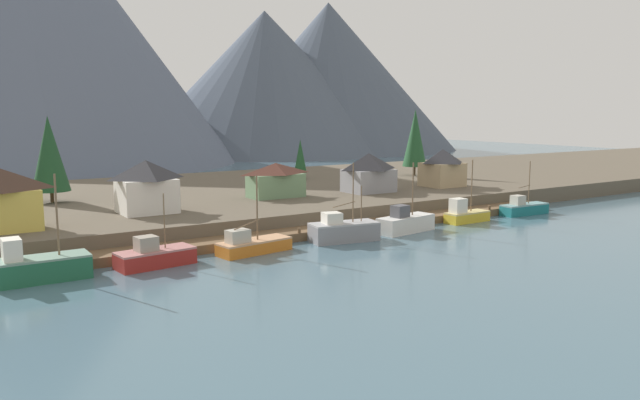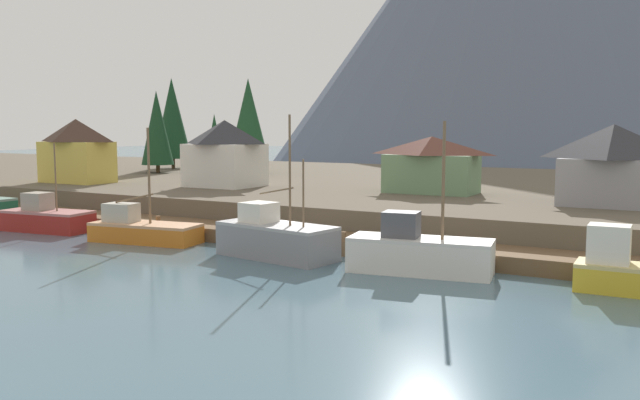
{
  "view_description": "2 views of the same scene",
  "coord_description": "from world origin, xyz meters",
  "px_view_note": "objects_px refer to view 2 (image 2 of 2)",
  "views": [
    {
      "loc": [
        -40.13,
        -60.23,
        15.02
      ],
      "look_at": [
        -0.48,
        1.2,
        4.5
      ],
      "focal_mm": 34.57,
      "sensor_mm": 36.0,
      "label": 1
    },
    {
      "loc": [
        23.57,
        -37.77,
        8.33
      ],
      "look_at": [
        0.89,
        2.61,
        3.28
      ],
      "focal_mm": 37.37,
      "sensor_mm": 36.0,
      "label": 2
    }
  ],
  "objects_px": {
    "house_green": "(431,164)",
    "conifer_near_left": "(172,118)",
    "fishing_boat_red": "(46,218)",
    "fishing_boat_white": "(418,252)",
    "fishing_boat_grey": "(275,238)",
    "conifer_near_right": "(157,128)",
    "fishing_boat_yellow": "(639,272)",
    "house_white": "(225,153)",
    "house_yellow": "(77,150)",
    "house_grey": "(612,164)",
    "fishing_boat_orange": "(142,229)",
    "conifer_back_left": "(214,135)",
    "conifer_mid_left": "(248,120)"
  },
  "relations": [
    {
      "from": "conifer_mid_left",
      "to": "house_yellow",
      "type": "bearing_deg",
      "value": -112.4
    },
    {
      "from": "fishing_boat_yellow",
      "to": "house_white",
      "type": "distance_m",
      "value": 42.27
    },
    {
      "from": "house_green",
      "to": "conifer_near_left",
      "type": "bearing_deg",
      "value": 160.01
    },
    {
      "from": "conifer_back_left",
      "to": "house_yellow",
      "type": "bearing_deg",
      "value": -81.94
    },
    {
      "from": "house_white",
      "to": "conifer_near_left",
      "type": "relative_size",
      "value": 0.54
    },
    {
      "from": "conifer_near_left",
      "to": "conifer_back_left",
      "type": "relative_size",
      "value": 1.64
    },
    {
      "from": "fishing_boat_orange",
      "to": "house_yellow",
      "type": "distance_m",
      "value": 26.64
    },
    {
      "from": "fishing_boat_grey",
      "to": "house_yellow",
      "type": "bearing_deg",
      "value": 167.54
    },
    {
      "from": "fishing_boat_yellow",
      "to": "fishing_boat_red",
      "type": "bearing_deg",
      "value": 179.58
    },
    {
      "from": "fishing_boat_red",
      "to": "conifer_back_left",
      "type": "height_order",
      "value": "conifer_back_left"
    },
    {
      "from": "fishing_boat_orange",
      "to": "fishing_boat_white",
      "type": "relative_size",
      "value": 0.98
    },
    {
      "from": "house_yellow",
      "to": "conifer_back_left",
      "type": "bearing_deg",
      "value": 98.06
    },
    {
      "from": "fishing_boat_grey",
      "to": "house_grey",
      "type": "height_order",
      "value": "fishing_boat_grey"
    },
    {
      "from": "fishing_boat_white",
      "to": "house_green",
      "type": "distance_m",
      "value": 22.49
    },
    {
      "from": "conifer_back_left",
      "to": "fishing_boat_grey",
      "type": "bearing_deg",
      "value": -47.93
    },
    {
      "from": "fishing_boat_red",
      "to": "conifer_near_right",
      "type": "distance_m",
      "value": 33.76
    },
    {
      "from": "fishing_boat_orange",
      "to": "conifer_near_left",
      "type": "bearing_deg",
      "value": 120.28
    },
    {
      "from": "fishing_boat_red",
      "to": "fishing_boat_white",
      "type": "relative_size",
      "value": 0.9
    },
    {
      "from": "house_yellow",
      "to": "house_grey",
      "type": "bearing_deg",
      "value": 5.4
    },
    {
      "from": "fishing_boat_orange",
      "to": "fishing_boat_white",
      "type": "distance_m",
      "value": 21.38
    },
    {
      "from": "fishing_boat_orange",
      "to": "fishing_boat_yellow",
      "type": "relative_size",
      "value": 1.0
    },
    {
      "from": "fishing_boat_white",
      "to": "conifer_near_left",
      "type": "relative_size",
      "value": 0.68
    },
    {
      "from": "fishing_boat_orange",
      "to": "conifer_back_left",
      "type": "xyz_separation_m",
      "value": [
        -26.42,
        42.06,
        6.29
      ]
    },
    {
      "from": "fishing_boat_grey",
      "to": "conifer_mid_left",
      "type": "height_order",
      "value": "conifer_mid_left"
    },
    {
      "from": "fishing_boat_white",
      "to": "house_white",
      "type": "relative_size",
      "value": 1.25
    },
    {
      "from": "fishing_boat_yellow",
      "to": "fishing_boat_white",
      "type": "bearing_deg",
      "value": -177.29
    },
    {
      "from": "fishing_boat_red",
      "to": "house_green",
      "type": "xyz_separation_m",
      "value": [
        25.06,
        20.98,
        4.06
      ]
    },
    {
      "from": "conifer_near_right",
      "to": "house_yellow",
      "type": "bearing_deg",
      "value": -78.07
    },
    {
      "from": "fishing_boat_yellow",
      "to": "house_green",
      "type": "relative_size",
      "value": 1.03
    },
    {
      "from": "fishing_boat_red",
      "to": "fishing_boat_yellow",
      "type": "xyz_separation_m",
      "value": [
        43.37,
        0.75,
        0.1
      ]
    },
    {
      "from": "fishing_boat_orange",
      "to": "house_yellow",
      "type": "relative_size",
      "value": 1.07
    },
    {
      "from": "fishing_boat_grey",
      "to": "conifer_near_right",
      "type": "relative_size",
      "value": 0.86
    },
    {
      "from": "house_green",
      "to": "conifer_back_left",
      "type": "relative_size",
      "value": 1.06
    },
    {
      "from": "house_white",
      "to": "fishing_boat_yellow",
      "type": "bearing_deg",
      "value": -23.39
    },
    {
      "from": "conifer_near_right",
      "to": "conifer_mid_left",
      "type": "relative_size",
      "value": 0.88
    },
    {
      "from": "house_yellow",
      "to": "house_grey",
      "type": "height_order",
      "value": "house_yellow"
    },
    {
      "from": "fishing_boat_grey",
      "to": "house_green",
      "type": "distance_m",
      "value": 21.78
    },
    {
      "from": "fishing_boat_yellow",
      "to": "house_yellow",
      "type": "relative_size",
      "value": 1.08
    },
    {
      "from": "fishing_boat_white",
      "to": "conifer_back_left",
      "type": "relative_size",
      "value": 1.11
    },
    {
      "from": "fishing_boat_grey",
      "to": "house_white",
      "type": "height_order",
      "value": "fishing_boat_grey"
    },
    {
      "from": "fishing_boat_orange",
      "to": "house_green",
      "type": "relative_size",
      "value": 1.03
    },
    {
      "from": "fishing_boat_grey",
      "to": "fishing_boat_white",
      "type": "bearing_deg",
      "value": 10.68
    },
    {
      "from": "house_yellow",
      "to": "house_grey",
      "type": "relative_size",
      "value": 1.05
    },
    {
      "from": "fishing_boat_grey",
      "to": "conifer_near_right",
      "type": "distance_m",
      "value": 48.23
    },
    {
      "from": "fishing_boat_red",
      "to": "house_green",
      "type": "relative_size",
      "value": 0.94
    },
    {
      "from": "fishing_boat_yellow",
      "to": "house_green",
      "type": "bearing_deg",
      "value": 130.74
    },
    {
      "from": "fishing_boat_red",
      "to": "fishing_boat_orange",
      "type": "xyz_separation_m",
      "value": [
        10.58,
        -0.09,
        -0.1
      ]
    },
    {
      "from": "fishing_boat_orange",
      "to": "house_green",
      "type": "bearing_deg",
      "value": 46.8
    },
    {
      "from": "conifer_mid_left",
      "to": "house_grey",
      "type": "bearing_deg",
      "value": -18.87
    },
    {
      "from": "house_white",
      "to": "house_grey",
      "type": "distance_m",
      "value": 35.4
    }
  ]
}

